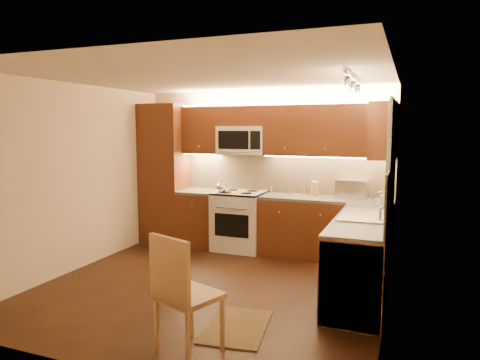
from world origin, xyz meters
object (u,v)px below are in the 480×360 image
at_px(kettle, 221,186).
at_px(toaster_oven, 353,189).
at_px(sink, 364,209).
at_px(stove, 239,221).
at_px(dining_chair, 189,293).
at_px(soap_bottle, 384,198).
at_px(knife_block, 315,189).
at_px(microwave, 243,140).

xyz_separation_m(kettle, toaster_oven, (1.94, 0.36, 0.01)).
xyz_separation_m(sink, kettle, (-2.23, 0.95, 0.05)).
bearing_deg(stove, dining_chair, -76.12).
xyz_separation_m(toaster_oven, dining_chair, (-0.93, -3.34, -0.51)).
xyz_separation_m(kettle, soap_bottle, (2.41, -0.16, -0.02)).
bearing_deg(sink, toaster_oven, 102.49).
bearing_deg(toaster_oven, stove, -169.05).
bearing_deg(knife_block, toaster_oven, -16.02).
relative_size(toaster_oven, knife_block, 2.04).
relative_size(microwave, dining_chair, 0.73).
distance_m(microwave, dining_chair, 3.58).
height_order(sink, toaster_oven, toaster_oven).
height_order(sink, dining_chair, sink).
bearing_deg(sink, soap_bottle, 77.62).
distance_m(sink, kettle, 2.43).
distance_m(kettle, soap_bottle, 2.41).
bearing_deg(soap_bottle, sink, -86.69).
height_order(toaster_oven, dining_chair, toaster_oven).
bearing_deg(kettle, sink, -43.30).
bearing_deg(stove, sink, -29.36).
bearing_deg(dining_chair, stove, 123.94).
distance_m(microwave, knife_block, 1.36).
distance_m(knife_block, soap_bottle, 1.13).
height_order(stove, toaster_oven, toaster_oven).
bearing_deg(stove, soap_bottle, -8.76).
xyz_separation_m(knife_block, dining_chair, (-0.38, -3.30, -0.49)).
relative_size(stove, toaster_oven, 2.08).
bearing_deg(dining_chair, soap_bottle, 83.68).
bearing_deg(stove, microwave, 90.00).
distance_m(microwave, kettle, 0.80).
xyz_separation_m(sink, toaster_oven, (-0.29, 1.31, 0.06)).
height_order(stove, dining_chair, dining_chair).
relative_size(kettle, knife_block, 0.95).
distance_m(stove, knife_block, 1.29).
xyz_separation_m(kettle, dining_chair, (1.01, -2.98, -0.50)).
bearing_deg(kettle, microwave, 32.53).
distance_m(sink, knife_block, 1.53).
bearing_deg(soap_bottle, kettle, -168.14).
relative_size(sink, knife_block, 3.96).
bearing_deg(soap_bottle, knife_block, 170.01).
xyz_separation_m(stove, soap_bottle, (2.17, -0.34, 0.54)).
height_order(knife_block, soap_bottle, knife_block).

